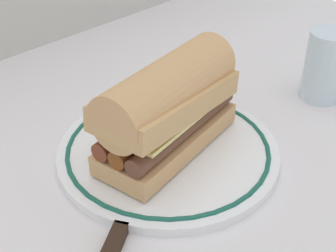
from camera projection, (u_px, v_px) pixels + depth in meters
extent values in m
plane|color=silver|center=(163.00, 166.00, 0.58)|extent=(1.50, 1.50, 0.00)
cylinder|color=white|center=(168.00, 151.00, 0.60)|extent=(0.28, 0.28, 0.01)
torus|color=#195947|center=(168.00, 147.00, 0.59)|extent=(0.26, 0.26, 0.01)
cube|color=tan|center=(168.00, 137.00, 0.59)|extent=(0.21, 0.11, 0.03)
cylinder|color=brown|center=(184.00, 127.00, 0.56)|extent=(0.20, 0.05, 0.02)
cylinder|color=brown|center=(168.00, 121.00, 0.57)|extent=(0.20, 0.05, 0.02)
cylinder|color=brown|center=(152.00, 115.00, 0.58)|extent=(0.20, 0.05, 0.02)
cube|color=#EAD67A|center=(168.00, 111.00, 0.56)|extent=(0.17, 0.10, 0.01)
cube|color=tan|center=(168.00, 99.00, 0.55)|extent=(0.21, 0.11, 0.05)
cylinder|color=tan|center=(168.00, 88.00, 0.55)|extent=(0.21, 0.10, 0.07)
cylinder|color=silver|center=(326.00, 66.00, 0.69)|extent=(0.06, 0.06, 0.11)
cylinder|color=gold|center=(323.00, 80.00, 0.71)|extent=(0.06, 0.06, 0.06)
cube|color=black|center=(114.00, 245.00, 0.47)|extent=(0.06, 0.04, 0.01)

